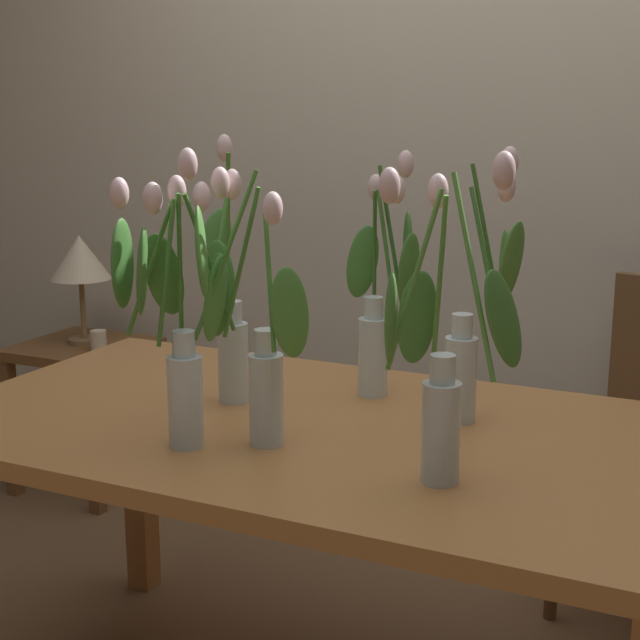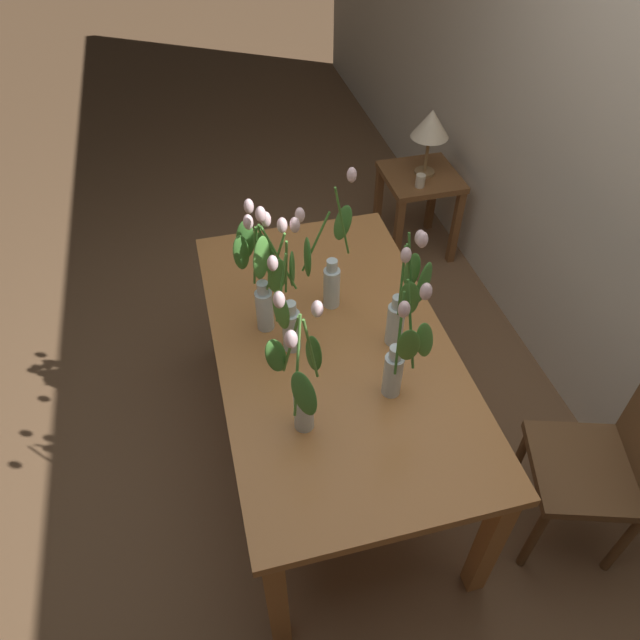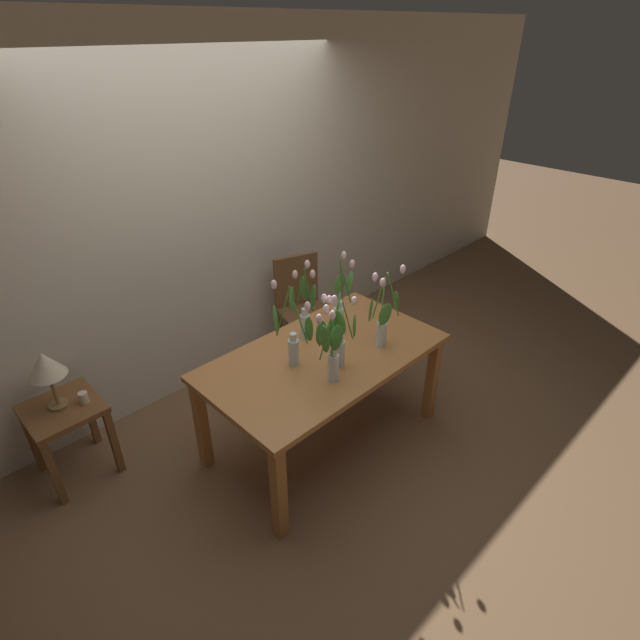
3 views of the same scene
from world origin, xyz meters
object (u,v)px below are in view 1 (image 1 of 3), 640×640
Objects in this scene: dining_table at (310,462)px; tulip_vase_4 at (228,322)px; table_lamp at (80,260)px; pillar_candle at (99,341)px; tulip_vase_2 at (175,329)px; tulip_vase_1 at (475,335)px; side_table at (84,375)px; tulip_vase_3 at (252,342)px; tulip_vase_5 at (440,370)px; tulip_vase_0 at (381,307)px.

dining_table is 0.36m from tulip_vase_4.
table_lamp reaches higher than pillar_candle.
table_lamp reaches higher than dining_table.
tulip_vase_2 is at bearing -45.33° from pillar_candle.
tulip_vase_1 is 1.03× the size of side_table.
tulip_vase_2 is 0.93× the size of tulip_vase_3.
tulip_vase_5 is at bearing 2.79° from tulip_vase_2.
side_table is (-1.35, 1.11, -0.52)m from tulip_vase_3.
tulip_vase_4 is (-0.53, -0.10, -0.00)m from tulip_vase_1.
tulip_vase_3 is 0.29m from tulip_vase_4.
table_lamp is (-1.35, 1.13, -0.09)m from tulip_vase_3.
side_table is 7.33× the size of pillar_candle.
pillar_candle is at bearing 134.67° from tulip_vase_2.
tulip_vase_2 is at bearing -142.56° from tulip_vase_1.
tulip_vase_1 is at bearing -24.90° from side_table.
tulip_vase_1 reaches higher than dining_table.
tulip_vase_2 is 0.96× the size of side_table.
tulip_vase_0 is (0.06, 0.25, 0.30)m from dining_table.
tulip_vase_0 is 0.97× the size of tulip_vase_1.
tulip_vase_2 reaches higher than side_table.
tulip_vase_0 is at bearing -25.34° from pillar_candle.
tulip_vase_3 reaches higher than dining_table.
tulip_vase_4 reaches higher than pillar_candle.
tulip_vase_5 reaches higher than tulip_vase_3.
dining_table is 0.35m from tulip_vase_3.
table_lamp is at bearing 146.41° from tulip_vase_5.
side_table is 1.38× the size of table_lamp.
tulip_vase_3 is 7.62× the size of pillar_candle.
pillar_candle is (-1.08, 1.10, -0.38)m from tulip_vase_2.
tulip_vase_4 reaches higher than tulip_vase_2.
tulip_vase_2 is 1.33× the size of table_lamp.
table_lamp is at bearing 154.07° from tulip_vase_0.
tulip_vase_2 is at bearing -80.03° from tulip_vase_4.
tulip_vase_4 reaches higher than tulip_vase_1.
dining_table is at bearing -34.43° from table_lamp.
tulip_vase_3 is at bearing -39.79° from table_lamp.
tulip_vase_4 is 7.84× the size of pillar_candle.
tulip_vase_3 is at bearing -49.71° from tulip_vase_4.
table_lamp is (-1.73, 1.15, -0.09)m from tulip_vase_5.
tulip_vase_1 is 0.35m from tulip_vase_5.
pillar_candle is at bearing 145.29° from dining_table.
tulip_vase_5 is at bearing -23.40° from tulip_vase_4.
dining_table is at bearing -154.68° from tulip_vase_1.
tulip_vase_0 is 1.39× the size of table_lamp.
tulip_vase_5 is at bearing -57.51° from tulip_vase_0.
tulip_vase_2 is (-0.18, -0.22, 0.32)m from dining_table.
tulip_vase_5 is at bearing -33.21° from side_table.
tulip_vase_2 reaches higher than table_lamp.
tulip_vase_4 is 1.48m from table_lamp.
tulip_vase_1 is at bearing 95.89° from tulip_vase_5.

